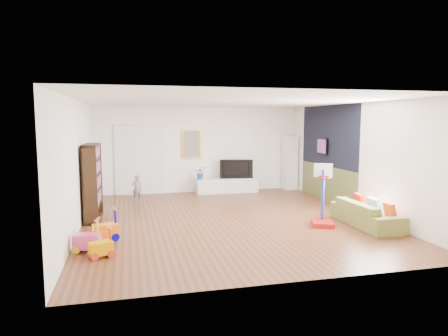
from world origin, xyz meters
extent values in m
cube|color=brown|center=(0.00, 0.00, 0.00)|extent=(6.50, 7.50, 0.00)
cube|color=white|center=(0.00, 0.00, 2.70)|extent=(6.50, 7.50, 0.00)
cube|color=white|center=(0.00, 3.75, 1.35)|extent=(6.50, 0.00, 2.70)
cube|color=silver|center=(0.00, -3.75, 1.35)|extent=(6.50, 0.00, 2.70)
cube|color=silver|center=(-3.25, 0.00, 1.35)|extent=(0.00, 7.50, 2.70)
cube|color=white|center=(3.25, 0.00, 1.35)|extent=(0.00, 7.50, 2.70)
cube|color=black|center=(3.23, 1.40, 1.85)|extent=(0.01, 3.20, 1.70)
cube|color=brown|center=(3.23, 1.40, 0.50)|extent=(0.01, 3.20, 1.00)
cube|color=white|center=(-1.90, 3.71, 1.05)|extent=(1.45, 0.06, 2.10)
cube|color=gold|center=(-0.25, 3.71, 1.55)|extent=(0.62, 0.06, 0.92)
cube|color=#7F3F8C|center=(3.17, 1.60, 1.55)|extent=(0.04, 0.56, 0.46)
cube|color=silver|center=(0.81, 3.36, 0.23)|extent=(1.96, 0.49, 0.46)
cube|color=white|center=(2.99, 3.49, 0.88)|extent=(0.43, 0.43, 1.77)
cube|color=black|center=(-3.03, 0.70, 0.87)|extent=(0.35, 1.20, 1.75)
imported|color=olive|center=(2.77, -1.29, 0.27)|extent=(0.73, 1.85, 0.54)
cube|color=#A9140E|center=(1.87, -1.04, 0.67)|extent=(0.64, 0.69, 1.35)
cube|color=#DC9C00|center=(-2.70, -2.04, 0.25)|extent=(0.43, 0.35, 0.50)
cube|color=orange|center=(-2.68, -1.08, 0.30)|extent=(0.50, 0.38, 0.60)
cube|color=#DD397C|center=(-2.95, -1.69, 0.30)|extent=(0.50, 0.37, 0.59)
imported|color=slate|center=(-2.00, 2.66, 0.37)|extent=(0.28, 0.19, 0.74)
imported|color=black|center=(1.11, 3.38, 0.76)|extent=(1.05, 0.34, 0.60)
imported|color=#204C86|center=(-0.04, 3.38, 0.65)|extent=(0.42, 0.38, 0.40)
cube|color=#C94412|center=(2.98, -1.79, 0.43)|extent=(0.15, 0.37, 0.36)
cube|color=white|center=(2.95, -1.30, 0.43)|extent=(0.12, 0.39, 0.38)
cube|color=red|center=(2.96, -0.73, 0.43)|extent=(0.15, 0.37, 0.36)
camera|label=1|loc=(-2.21, -8.79, 2.27)|focal=32.00mm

